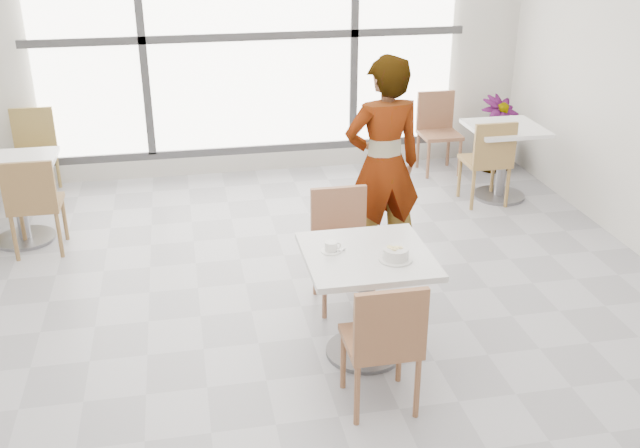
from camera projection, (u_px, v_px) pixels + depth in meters
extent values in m
plane|color=#9E9EA5|center=(312.00, 337.00, 5.14)|extent=(7.00, 7.00, 0.00)
plane|color=silver|center=(250.00, 35.00, 7.67)|extent=(6.00, 0.00, 6.00)
cube|color=white|center=(250.00, 36.00, 7.62)|extent=(4.40, 0.04, 2.40)
cube|color=#3F3F42|center=(251.00, 37.00, 7.59)|extent=(4.60, 0.05, 0.08)
cube|color=#3F3F42|center=(142.00, 40.00, 7.40)|extent=(0.08, 0.05, 2.40)
cube|color=#3F3F42|center=(354.00, 33.00, 7.78)|extent=(0.08, 0.05, 2.40)
cube|color=#3F3F42|center=(255.00, 149.00, 8.09)|extent=(4.60, 0.05, 0.08)
cube|color=silver|center=(367.00, 256.00, 4.67)|extent=(0.80, 0.80, 0.04)
cylinder|color=slate|center=(366.00, 307.00, 4.83)|extent=(0.10, 0.10, 0.71)
cylinder|color=slate|center=(364.00, 351.00, 4.96)|extent=(0.52, 0.52, 0.03)
cube|color=#915F3F|center=(380.00, 341.00, 4.32)|extent=(0.42, 0.42, 0.04)
cube|color=#915F3F|center=(391.00, 325.00, 4.06)|extent=(0.42, 0.04, 0.42)
cylinder|color=#915F3F|center=(399.00, 353.00, 4.60)|extent=(0.04, 0.04, 0.41)
cylinder|color=#915F3F|center=(417.00, 388.00, 4.28)|extent=(0.04, 0.04, 0.41)
cylinder|color=#915F3F|center=(343.00, 360.00, 4.54)|extent=(0.04, 0.04, 0.41)
cylinder|color=#915F3F|center=(357.00, 395.00, 4.22)|extent=(0.04, 0.04, 0.41)
cube|color=#956347|center=(344.00, 252.00, 5.41)|extent=(0.42, 0.42, 0.04)
cube|color=#956347|center=(339.00, 213.00, 5.48)|extent=(0.42, 0.04, 0.42)
cylinder|color=#956347|center=(325.00, 293.00, 5.30)|extent=(0.04, 0.04, 0.41)
cylinder|color=#956347|center=(315.00, 270.00, 5.63)|extent=(0.04, 0.04, 0.41)
cylinder|color=#956347|center=(373.00, 288.00, 5.37)|extent=(0.04, 0.04, 0.41)
cylinder|color=#956347|center=(361.00, 266.00, 5.69)|extent=(0.04, 0.04, 0.41)
cylinder|color=silver|center=(395.00, 259.00, 4.57)|extent=(0.21, 0.21, 0.01)
cylinder|color=silver|center=(396.00, 253.00, 4.56)|extent=(0.16, 0.16, 0.07)
torus|color=silver|center=(396.00, 249.00, 4.54)|extent=(0.16, 0.16, 0.01)
cylinder|color=tan|center=(396.00, 254.00, 4.56)|extent=(0.14, 0.14, 0.05)
cylinder|color=#F5E69E|center=(396.00, 249.00, 4.54)|extent=(0.03, 0.03, 0.02)
cylinder|color=beige|center=(397.00, 247.00, 4.56)|extent=(0.03, 0.03, 0.02)
cylinder|color=beige|center=(389.00, 247.00, 4.55)|extent=(0.03, 0.03, 0.02)
cylinder|color=beige|center=(401.00, 248.00, 4.55)|extent=(0.03, 0.03, 0.01)
cylinder|color=beige|center=(394.00, 251.00, 4.52)|extent=(0.03, 0.03, 0.01)
cylinder|color=beige|center=(395.00, 248.00, 4.54)|extent=(0.03, 0.03, 0.02)
cylinder|color=#F1EC9B|center=(397.00, 248.00, 4.54)|extent=(0.03, 0.03, 0.02)
cylinder|color=beige|center=(394.00, 250.00, 4.52)|extent=(0.03, 0.03, 0.02)
cylinder|color=beige|center=(399.00, 249.00, 4.56)|extent=(0.03, 0.03, 0.02)
cylinder|color=beige|center=(393.00, 247.00, 4.55)|extent=(0.03, 0.03, 0.02)
cylinder|color=beige|center=(393.00, 249.00, 4.54)|extent=(0.03, 0.03, 0.01)
cylinder|color=#F0E99B|center=(390.00, 247.00, 4.57)|extent=(0.03, 0.03, 0.01)
cylinder|color=white|center=(331.00, 251.00, 4.68)|extent=(0.13, 0.13, 0.01)
cylinder|color=white|center=(331.00, 246.00, 4.67)|extent=(0.08, 0.08, 0.06)
torus|color=white|center=(338.00, 246.00, 4.68)|extent=(0.05, 0.01, 0.05)
cylinder|color=black|center=(331.00, 243.00, 4.66)|extent=(0.07, 0.07, 0.00)
cube|color=#B8B8BD|center=(339.00, 251.00, 4.67)|extent=(0.09, 0.05, 0.00)
sphere|color=#B8B8BD|center=(344.00, 249.00, 4.69)|extent=(0.02, 0.02, 0.02)
imported|color=black|center=(383.00, 166.00, 5.80)|extent=(0.68, 0.49, 1.76)
cube|color=white|center=(13.00, 163.00, 6.31)|extent=(0.70, 0.70, 0.04)
cylinder|color=slate|center=(20.00, 203.00, 6.47)|extent=(0.10, 0.10, 0.71)
cylinder|color=slate|center=(26.00, 238.00, 6.61)|extent=(0.52, 0.52, 0.03)
cube|color=white|center=(506.00, 128.00, 7.26)|extent=(0.70, 0.70, 0.04)
cylinder|color=slate|center=(502.00, 164.00, 7.41)|extent=(0.10, 0.10, 0.71)
cylinder|color=slate|center=(499.00, 195.00, 7.55)|extent=(0.52, 0.52, 0.03)
cube|color=olive|center=(36.00, 204.00, 6.25)|extent=(0.42, 0.42, 0.04)
cube|color=olive|center=(28.00, 187.00, 5.99)|extent=(0.42, 0.04, 0.42)
cylinder|color=olive|center=(65.00, 218.00, 6.54)|extent=(0.04, 0.04, 0.41)
cylinder|color=olive|center=(60.00, 235.00, 6.21)|extent=(0.04, 0.04, 0.41)
cylinder|color=olive|center=(22.00, 222.00, 6.47)|extent=(0.04, 0.04, 0.41)
cylinder|color=olive|center=(15.00, 239.00, 6.15)|extent=(0.04, 0.04, 0.41)
cube|color=#9C8045|center=(34.00, 155.00, 7.44)|extent=(0.42, 0.42, 0.04)
cube|color=#9C8045|center=(33.00, 128.00, 7.52)|extent=(0.42, 0.04, 0.42)
cylinder|color=#9C8045|center=(16.00, 183.00, 7.34)|extent=(0.04, 0.04, 0.41)
cylinder|color=#9C8045|center=(22.00, 171.00, 7.66)|extent=(0.04, 0.04, 0.41)
cylinder|color=#9C8045|center=(53.00, 181.00, 7.40)|extent=(0.04, 0.04, 0.41)
cylinder|color=#9C8045|center=(58.00, 169.00, 7.72)|extent=(0.04, 0.04, 0.41)
cube|color=#9E7944|center=(485.00, 161.00, 7.27)|extent=(0.42, 0.42, 0.04)
cube|color=#9E7944|center=(495.00, 145.00, 7.00)|extent=(0.42, 0.04, 0.42)
cylinder|color=#9E7944|center=(493.00, 175.00, 7.55)|extent=(0.04, 0.04, 0.41)
cylinder|color=#9E7944|center=(507.00, 188.00, 7.23)|extent=(0.04, 0.04, 0.41)
cylinder|color=#9E7944|center=(459.00, 178.00, 7.49)|extent=(0.04, 0.04, 0.41)
cylinder|color=#9E7944|center=(473.00, 190.00, 7.17)|extent=(0.04, 0.04, 0.41)
cube|color=#8B5C41|center=(440.00, 135.00, 8.08)|extent=(0.42, 0.42, 0.04)
cube|color=#8B5C41|center=(435.00, 110.00, 8.15)|extent=(0.42, 0.04, 0.42)
cylinder|color=#8B5C41|center=(428.00, 160.00, 7.97)|extent=(0.04, 0.04, 0.41)
cylinder|color=#8B5C41|center=(418.00, 150.00, 8.30)|extent=(0.04, 0.04, 0.41)
cylinder|color=#8B5C41|center=(460.00, 158.00, 8.04)|extent=(0.04, 0.04, 0.41)
cylinder|color=#8B5C41|center=(448.00, 148.00, 8.36)|extent=(0.04, 0.04, 0.41)
imported|color=#508043|center=(497.00, 134.00, 8.16)|extent=(0.60, 0.60, 0.83)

